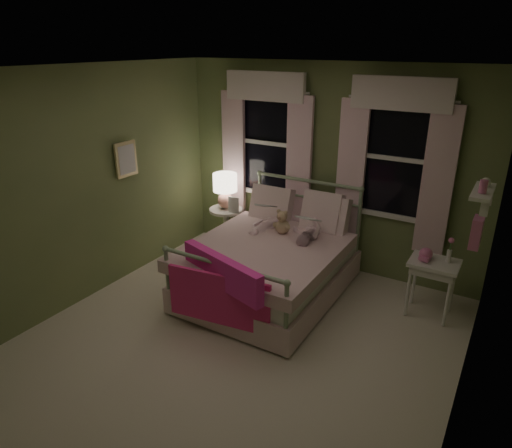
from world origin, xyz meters
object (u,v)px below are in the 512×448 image
Objects in this scene: nightstand_left at (226,224)px; child_left at (268,202)px; bed at (271,264)px; child_right at (310,210)px; table_lamp at (225,188)px; teddy_bear at (282,224)px; nightstand_right at (433,270)px.

child_left is at bearing -17.10° from nightstand_left.
bed is 2.54× the size of child_right.
nightstand_left is (-0.82, 0.25, -0.55)m from child_left.
child_right is (0.56, 0.00, -0.00)m from child_left.
nightstand_left is at bearing -13.76° from child_left.
bed is 4.16× the size of table_lamp.
table_lamp is at bearing 159.52° from teddy_bear.
child_right is 1.50m from nightstand_right.
child_right reaches higher than bed.
child_left is 1.65× the size of table_lamp.
bed reaches higher than table_lamp.
bed reaches higher than teddy_bear.
child_right is 2.61× the size of teddy_bear.
child_left is at bearing 150.50° from teddy_bear.
nightstand_left and nightstand_right have the same top height.
table_lamp is at bearing 148.20° from bed.
child_left is 2.64× the size of teddy_bear.
child_left reaches higher than teddy_bear.
child_right is 1.25× the size of nightstand_right.
table_lamp is 0.76× the size of nightstand_right.
table_lamp reaches higher than teddy_bear.
nightstand_left is at bearing 175.61° from nightstand_right.
nightstand_right is (2.82, -0.22, -0.40)m from table_lamp.
child_left is 0.37m from teddy_bear.
teddy_bear is (-0.28, -0.16, -0.18)m from child_right.
child_left is at bearing 123.42° from bed.
teddy_bear reaches higher than nightstand_left.
bed is at bearing -164.71° from nightstand_right.
teddy_bear is at bearing -20.48° from table_lamp.
teddy_bear is at bearing -173.57° from nightstand_right.
nightstand_left is (-1.10, 0.68, 0.04)m from bed.
child_right is at bearing 57.61° from bed.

